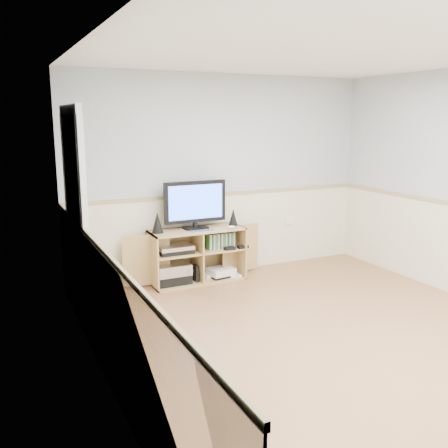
{
  "coord_description": "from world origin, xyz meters",
  "views": [
    {
      "loc": [
        -2.7,
        -3.42,
        1.95
      ],
      "look_at": [
        -0.48,
        1.2,
        0.87
      ],
      "focal_mm": 40.0,
      "sensor_mm": 36.0,
      "label": 1
    }
  ],
  "objects": [
    {
      "name": "media_cabinet",
      "position": [
        -0.46,
        2.06,
        0.33
      ],
      "size": [
        1.79,
        0.43,
        0.65
      ],
      "color": "tan",
      "rests_on": "floor"
    },
    {
      "name": "game_cases",
      "position": [
        -0.15,
        1.98,
        0.48
      ],
      "size": [
        0.36,
        0.13,
        0.19
      ],
      "primitive_type": "cube",
      "color": "#3F8C3F",
      "rests_on": "media_cabinet"
    },
    {
      "name": "keyboard",
      "position": [
        -0.44,
        1.86,
        0.66
      ],
      "size": [
        0.29,
        0.12,
        0.01
      ],
      "primitive_type": "cube",
      "rotation": [
        0.0,
        0.0,
        -0.02
      ],
      "color": "silver",
      "rests_on": "media_cabinet"
    },
    {
      "name": "mouse",
      "position": [
        -0.07,
        1.86,
        0.67
      ],
      "size": [
        0.11,
        0.09,
        0.04
      ],
      "primitive_type": "ellipsoid",
      "rotation": [
        0.0,
        0.0,
        -0.38
      ],
      "color": "white",
      "rests_on": "media_cabinet"
    },
    {
      "name": "av_components",
      "position": [
        -0.77,
        2.0,
        0.22
      ],
      "size": [
        0.5,
        0.3,
        0.47
      ],
      "color": "black",
      "rests_on": "media_cabinet"
    },
    {
      "name": "room",
      "position": [
        -0.06,
        0.12,
        1.22
      ],
      "size": [
        4.04,
        4.54,
        2.54
      ],
      "color": "tan",
      "rests_on": "ground"
    },
    {
      "name": "speaker_right",
      "position": [
        0.04,
        2.02,
        0.75
      ],
      "size": [
        0.11,
        0.11,
        0.21
      ],
      "primitive_type": "cone",
      "color": "black",
      "rests_on": "media_cabinet"
    },
    {
      "name": "wall_outlet",
      "position": [
        1.0,
        2.23,
        0.6
      ],
      "size": [
        0.12,
        0.03,
        0.12
      ],
      "primitive_type": "cube",
      "color": "white",
      "rests_on": "wall_back"
    },
    {
      "name": "speaker_left",
      "position": [
        -0.95,
        2.02,
        0.77
      ],
      "size": [
        0.13,
        0.13,
        0.25
      ],
      "primitive_type": "cone",
      "color": "black",
      "rests_on": "media_cabinet"
    },
    {
      "name": "monitor",
      "position": [
        -0.46,
        2.05,
        0.96
      ],
      "size": [
        0.78,
        0.18,
        0.58
      ],
      "color": "black",
      "rests_on": "media_cabinet"
    },
    {
      "name": "game_consoles",
      "position": [
        -0.16,
        1.99,
        0.07
      ],
      "size": [
        0.46,
        0.3,
        0.11
      ],
      "color": "white",
      "rests_on": "media_cabinet"
    }
  ]
}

